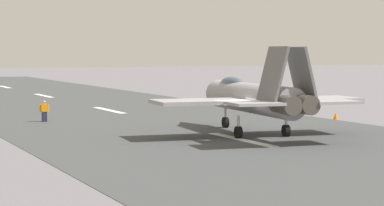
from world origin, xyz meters
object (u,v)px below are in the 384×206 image
marker_cone_mid (336,116)px  marker_cone_far (251,105)px  crew_person (44,111)px  fighter_jet (251,97)px

marker_cone_mid → marker_cone_far: (13.87, 0.00, 0.00)m
crew_person → fighter_jet: bearing=-144.9°
crew_person → marker_cone_far: bearing=-72.7°
fighter_jet → marker_cone_mid: 13.50m
marker_cone_mid → fighter_jet: bearing=121.7°
fighter_jet → marker_cone_far: bearing=-28.5°
crew_person → marker_cone_far: (6.65, -21.32, -0.54)m
marker_cone_mid → marker_cone_far: bearing=0.0°
fighter_jet → marker_cone_mid: (7.00, -11.34, -2.15)m
crew_person → marker_cone_mid: size_ratio=2.96×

